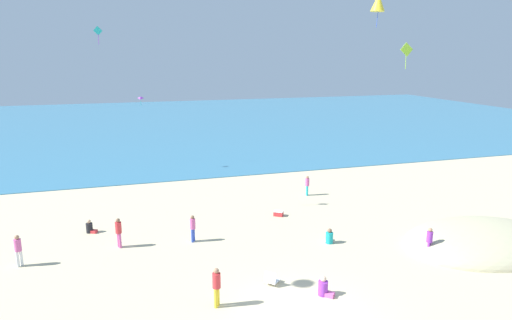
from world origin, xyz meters
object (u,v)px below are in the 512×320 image
object	(u,v)px
person_1	(324,288)
person_6	(429,240)
cooler_box	(278,213)
person_5	(193,227)
kite_teal	(98,31)
kite_purple	(140,98)
beach_chair_near_camera	(272,279)
person_8	(119,231)
person_4	(18,248)
person_0	(307,184)
person_3	(329,237)
kite_yellow	(378,2)
person_2	(217,285)
person_7	(90,228)
kite_lime	(407,50)

from	to	relation	value
person_1	person_6	bearing A→B (deg)	59.36
cooler_box	person_5	distance (m)	5.97
cooler_box	kite_teal	size ratio (longest dim) A/B	0.46
kite_purple	beach_chair_near_camera	bearing A→B (deg)	-78.97
person_8	person_4	bearing A→B (deg)	165.33
person_6	person_0	bearing A→B (deg)	-32.60
person_3	person_4	distance (m)	14.68
cooler_box	person_3	world-z (taller)	person_3
person_0	person_1	world-z (taller)	person_0
kite_yellow	person_2	bearing A→B (deg)	-142.39
person_0	person_6	xyz separation A→B (m)	(1.82, -10.42, 0.03)
person_2	person_5	distance (m)	6.33
person_7	kite_yellow	xyz separation A→B (m)	(16.62, -0.21, 12.01)
cooler_box	person_7	size ratio (longest dim) A/B	0.91
person_1	kite_teal	distance (m)	27.94
person_2	person_6	size ratio (longest dim) A/B	1.11
beach_chair_near_camera	person_3	distance (m)	5.26
person_0	person_7	world-z (taller)	person_0
kite_lime	person_2	bearing A→B (deg)	-150.50
kite_lime	kite_yellow	bearing A→B (deg)	113.07
beach_chair_near_camera	person_3	world-z (taller)	person_3
person_1	person_5	xyz separation A→B (m)	(-4.17, 6.76, 0.51)
beach_chair_near_camera	kite_lime	bearing A→B (deg)	-14.22
person_8	kite_purple	bearing A→B (deg)	56.69
beach_chair_near_camera	kite_yellow	bearing A→B (deg)	-4.38
person_4	person_6	xyz separation A→B (m)	(18.42, -4.39, -0.05)
kite_teal	kite_lime	world-z (taller)	kite_teal
person_7	kite_purple	bearing A→B (deg)	101.24
person_5	kite_lime	bearing A→B (deg)	-141.23
kite_teal	person_6	bearing A→B (deg)	-56.22
person_1	person_8	size ratio (longest dim) A/B	0.54
person_1	person_7	world-z (taller)	person_1
person_6	kite_lime	xyz separation A→B (m)	(1.82, 5.56, 8.77)
person_2	person_5	bearing A→B (deg)	-53.97
person_1	kite_teal	world-z (taller)	kite_teal
person_1	beach_chair_near_camera	bearing A→B (deg)	-176.91
person_0	beach_chair_near_camera	bearing A→B (deg)	-105.88
person_6	beach_chair_near_camera	bearing A→B (deg)	50.59
kite_teal	person_0	bearing A→B (deg)	-42.30
person_7	kite_teal	bearing A→B (deg)	114.31
person_6	person_7	bearing A→B (deg)	21.30
person_0	person_5	xyz separation A→B (m)	(-8.65, -5.53, 0.03)
person_3	kite_purple	xyz separation A→B (m)	(-8.23, 17.61, 5.73)
person_0	kite_teal	size ratio (longest dim) A/B	0.95
kite_purple	person_0	bearing A→B (deg)	-44.15
person_6	kite_yellow	xyz separation A→B (m)	(1.01, 7.46, 11.46)
person_5	kite_lime	xyz separation A→B (m)	(12.30, 0.67, 8.77)
person_2	kite_teal	distance (m)	26.30
cooler_box	person_3	size ratio (longest dim) A/B	0.85
person_2	person_8	bearing A→B (deg)	-25.34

